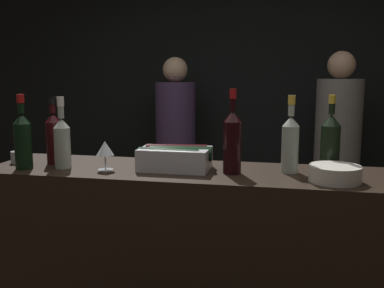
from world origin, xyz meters
name	(u,v)px	position (x,y,z in m)	size (l,w,h in m)	color
wall_back_chalkboard	(237,90)	(0.00, 2.34, 1.40)	(6.40, 0.06, 2.80)	black
bar_counter	(191,279)	(0.00, 0.25, 0.55)	(1.96, 0.50, 1.09)	black
ice_bin_with_bottles	(175,157)	(-0.08, 0.25, 1.15)	(0.34, 0.20, 0.11)	silver
bowl_white	(335,173)	(0.63, 0.15, 1.13)	(0.21, 0.21, 0.07)	silver
wine_glass	(105,149)	(-0.39, 0.16, 1.19)	(0.08, 0.08, 0.14)	silver
candle_votive	(18,157)	(-0.90, 0.24, 1.12)	(0.07, 0.07, 0.06)	silver
rose_wine_bottle	(290,142)	(0.45, 0.30, 1.23)	(0.08, 0.08, 0.35)	#9EA899
red_wine_bottle_tall	(232,140)	(0.20, 0.22, 1.24)	(0.08, 0.08, 0.38)	black
red_wine_bottle_black_foil	(54,136)	(-0.70, 0.26, 1.23)	(0.08, 0.08, 0.33)	black
champagne_bottle	(330,141)	(0.63, 0.35, 1.23)	(0.09, 0.09, 0.35)	black
white_wine_bottle	(62,140)	(-0.61, 0.17, 1.23)	(0.08, 0.08, 0.34)	#9EA899
red_wine_bottle_burgundy	(23,139)	(-0.78, 0.12, 1.24)	(0.08, 0.08, 0.35)	black
person_in_hoodie	(337,149)	(0.85, 1.80, 0.96)	(0.35, 0.35, 1.72)	black
person_blond_tee	(176,145)	(-0.48, 1.87, 0.95)	(0.34, 0.34, 1.69)	black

